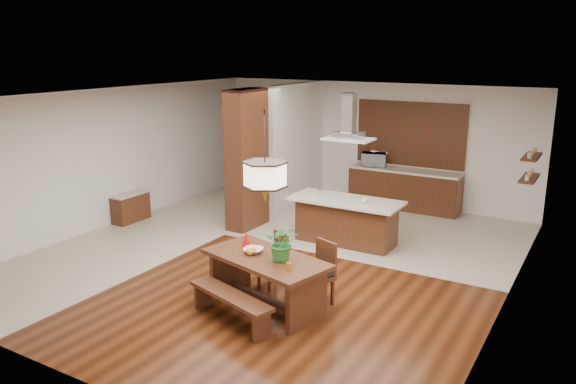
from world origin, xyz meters
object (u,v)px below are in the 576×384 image
Objects in this scene: kitchen_island at (346,221)px; range_hood at (349,117)px; dining_table at (266,270)px; hallway_console at (131,207)px; dining_bench at (231,308)px; island_cup at (365,200)px; fruit_bowl at (253,250)px; pendant_lantern at (265,157)px; microwave at (374,159)px; dining_chair_right at (316,274)px; foliage_plant at (282,243)px; dining_chair_left at (272,260)px.

range_hood is (-0.00, 0.00, 2.01)m from kitchen_island.
hallway_console is at bearing 157.27° from dining_table.
island_cup is (0.40, 3.71, 0.72)m from dining_bench.
pendant_lantern is at bearing -11.43° from fruit_bowl.
fruit_bowl is 3.49m from range_hood.
dining_bench is at bearing -101.85° from microwave.
dining_chair_right is 0.78m from foliage_plant.
microwave is at bearing 100.00° from foliage_plant.
microwave is (4.03, 3.99, 0.79)m from hallway_console.
dining_bench is 1.73× the size of dining_chair_left.
dining_chair_left is 7.68× the size of island_cup.
hallway_console is 5.24m from range_hood.
dining_table is at bearing -87.02° from range_hood.
dining_bench is 1.67× the size of range_hood.
dining_chair_left is (-0.15, 1.33, 0.22)m from dining_bench.
dining_chair_left is 0.94m from dining_chair_right.
range_hood reaches higher than foliage_plant.
island_cup is at bearing -88.06° from microwave.
fruit_bowl is 0.31× the size of range_hood.
dining_chair_left is 1.96m from pendant_lantern.
dining_table is at bearing -99.72° from microwave.
kitchen_island is (-0.16, 3.12, -1.79)m from pendant_lantern.
microwave is (-0.62, 2.88, -1.36)m from range_hood.
foliage_plant is 1.87× the size of fruit_bowl.
dining_chair_right reaches higher than dining_table.
pendant_lantern is 3.33m from island_cup.
dining_table reaches higher than dining_bench.
microwave is (-0.53, 5.95, 0.29)m from fruit_bowl.
fruit_bowl is (-0.08, 0.71, 0.60)m from dining_bench.
dining_bench is 1.15× the size of pendant_lantern.
dining_chair_left is 3.09× the size of fruit_bowl.
kitchen_island is (0.00, 3.77, 0.25)m from dining_bench.
island_cup is at bearing 101.33° from dining_chair_left.
foliage_plant is at bearing 2.06° from pendant_lantern.
pendant_lantern reaches higher than foliage_plant.
foliage_plant is (5.08, -2.00, 0.73)m from hallway_console.
microwave is at bearing 102.05° from kitchen_island.
dining_table reaches higher than hallway_console.
kitchen_island is at bearing 92.98° from pendant_lantern.
foliage_plant is at bearing -97.14° from microwave.
dining_chair_left is 5.40m from microwave.
dining_chair_right is 2.78m from kitchen_island.
foliage_plant reaches higher than dining_bench.
dining_chair_right is at bearing 24.77° from fruit_bowl.
kitchen_island reaches higher than dining_chair_left.
foliage_plant is at bearing -82.05° from kitchen_island.
microwave is (-0.78, 6.00, -1.14)m from pendant_lantern.
pendant_lantern is 1.46× the size of range_hood.
dining_bench is 6.75m from microwave.
dining_chair_right is 0.73× the size of pendant_lantern.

